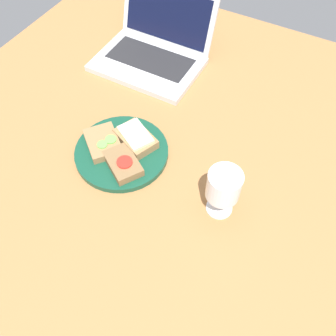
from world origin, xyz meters
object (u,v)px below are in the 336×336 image
sandwich_with_tomato (123,163)px  sandwich_with_cucumber (103,142)px  plate (122,152)px  laptop (153,50)px  sandwich_with_cheese (137,137)px  wine_glass (224,187)px

sandwich_with_tomato → sandwich_with_cucumber: 8.81cm
plate → sandwich_with_tomato: sandwich_with_tomato is taller
sandwich_with_tomato → sandwich_with_cucumber: (-8.19, 3.24, -0.07)cm
laptop → sandwich_with_tomato: bearing=-69.9°
sandwich_with_tomato → laptop: 43.91cm
plate → sandwich_with_cheese: size_ratio=1.91×
wine_glass → plate: bearing=174.7°
sandwich_with_tomato → laptop: bearing=110.1°
plate → wine_glass: size_ratio=1.81×
wine_glass → laptop: laptop is taller
sandwich_with_cheese → sandwich_with_cucumber: 8.80cm
sandwich_with_cheese → sandwich_with_cucumber: (-6.86, -5.49, -0.48)cm
laptop → plate: bearing=-72.3°
sandwich_with_tomato → laptop: (-15.09, 41.23, 0.94)cm
sandwich_with_cucumber → plate: bearing=8.6°
sandwich_with_cheese → sandwich_with_cucumber: sandwich_with_cheese is taller
sandwich_with_tomato → sandwich_with_cheese: sandwich_with_cheese is taller
sandwich_with_cheese → laptop: (-13.75, 32.50, 0.53)cm
plate → sandwich_with_cheese: (1.87, 4.74, 2.40)cm
sandwich_with_tomato → sandwich_with_cheese: size_ratio=0.97×
sandwich_with_cucumber → wine_glass: size_ratio=0.99×
sandwich_with_cheese → plate: bearing=-111.5°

